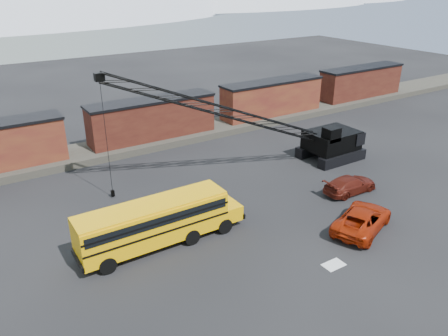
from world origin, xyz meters
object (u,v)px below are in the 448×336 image
(school_bus, at_px, (158,221))
(crawler_crane, at_px, (229,113))
(maroon_suv, at_px, (350,184))
(red_pickup, at_px, (362,219))

(school_bus, bearing_deg, crawler_crane, 33.66)
(school_bus, height_order, crawler_crane, crawler_crane)
(school_bus, distance_m, maroon_suv, 16.71)
(red_pickup, xyz_separation_m, crawler_crane, (-3.05, 12.56, 5.08))
(crawler_crane, bearing_deg, maroon_suv, -50.11)
(school_bus, relative_size, red_pickup, 1.96)
(school_bus, xyz_separation_m, red_pickup, (12.92, -5.98, -0.97))
(maroon_suv, bearing_deg, red_pickup, 141.11)
(crawler_crane, bearing_deg, red_pickup, -76.36)
(school_bus, height_order, maroon_suv, school_bus)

